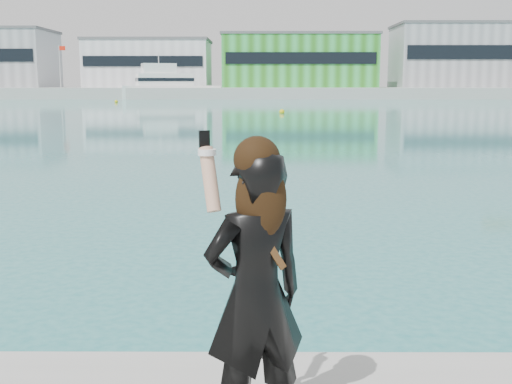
% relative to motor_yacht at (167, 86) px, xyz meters
% --- Properties ---
extents(far_quay, '(320.00, 40.00, 2.00)m').
position_rel_motor_yacht_xyz_m(far_quay, '(16.65, 15.21, -1.34)').
color(far_quay, '#9E9E99').
rests_on(far_quay, ground).
extents(warehouse_white, '(24.48, 15.35, 9.50)m').
position_rel_motor_yacht_xyz_m(warehouse_white, '(-5.35, 13.19, 4.42)').
color(warehouse_white, silver).
rests_on(warehouse_white, far_quay).
extents(warehouse_green, '(30.60, 16.36, 10.50)m').
position_rel_motor_yacht_xyz_m(warehouse_green, '(24.65, 13.19, 4.92)').
color(warehouse_green, '#2D8421').
rests_on(warehouse_green, far_quay).
extents(warehouse_grey_right, '(25.50, 15.35, 12.50)m').
position_rel_motor_yacht_xyz_m(warehouse_grey_right, '(56.65, 13.19, 5.92)').
color(warehouse_grey_right, gray).
rests_on(warehouse_grey_right, far_quay).
extents(flagpole_left, '(1.28, 0.16, 8.00)m').
position_rel_motor_yacht_xyz_m(flagpole_left, '(-21.26, 6.21, 4.20)').
color(flagpole_left, silver).
rests_on(flagpole_left, far_quay).
extents(flagpole_right, '(1.28, 0.16, 8.00)m').
position_rel_motor_yacht_xyz_m(flagpole_right, '(38.74, 6.21, 4.20)').
color(flagpole_right, silver).
rests_on(flagpole_right, far_quay).
extents(motor_yacht, '(18.49, 10.27, 8.32)m').
position_rel_motor_yacht_xyz_m(motor_yacht, '(0.00, 0.00, 0.00)').
color(motor_yacht, white).
rests_on(motor_yacht, ground).
extents(buoy_near, '(0.50, 0.50, 0.50)m').
position_rel_motor_yacht_xyz_m(buoy_near, '(18.89, -58.06, -2.34)').
color(buoy_near, yellow).
rests_on(buoy_near, ground).
extents(buoy_far, '(0.50, 0.50, 0.50)m').
position_rel_motor_yacht_xyz_m(buoy_far, '(-4.17, -23.73, -2.34)').
color(buoy_far, yellow).
rests_on(buoy_far, ground).
extents(woman, '(0.70, 0.60, 1.72)m').
position_rel_motor_yacht_xyz_m(woman, '(16.74, -114.92, -0.67)').
color(woman, black).
rests_on(woman, near_quay).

